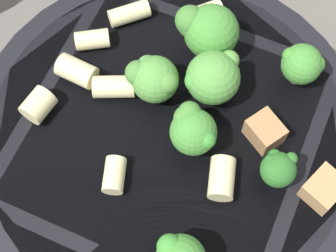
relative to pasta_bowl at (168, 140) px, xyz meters
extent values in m
plane|color=#5B5651|center=(0.00, 0.00, -0.02)|extent=(2.00, 2.00, 0.00)
cylinder|color=black|center=(0.00, 0.00, 0.00)|extent=(0.27, 0.27, 0.03)
cylinder|color=beige|center=(0.00, 0.00, 0.01)|extent=(0.25, 0.25, 0.01)
torus|color=black|center=(0.00, 0.00, 0.01)|extent=(0.27, 0.27, 0.00)
sphere|color=#419137|center=(0.06, 0.06, 0.04)|extent=(0.02, 0.02, 0.02)
cylinder|color=#84AD60|center=(-0.01, -0.03, 0.02)|extent=(0.01, 0.01, 0.01)
sphere|color=#569942|center=(-0.01, -0.03, 0.04)|extent=(0.03, 0.03, 0.03)
sphere|color=#4C843B|center=(-0.01, -0.04, 0.04)|extent=(0.02, 0.02, 0.02)
sphere|color=#538B3A|center=(-0.02, -0.02, 0.04)|extent=(0.02, 0.02, 0.02)
sphere|color=#538F43|center=(-0.02, -0.04, 0.04)|extent=(0.01, 0.01, 0.01)
cylinder|color=#84AD60|center=(-0.07, -0.03, 0.02)|extent=(0.01, 0.01, 0.01)
sphere|color=#478E38|center=(-0.07, -0.03, 0.04)|extent=(0.04, 0.04, 0.04)
sphere|color=#458035|center=(-0.06, -0.04, 0.05)|extent=(0.02, 0.02, 0.02)
sphere|color=#4A823A|center=(-0.06, -0.04, 0.04)|extent=(0.02, 0.02, 0.02)
cylinder|color=#84AD60|center=(-0.09, 0.03, 0.02)|extent=(0.01, 0.01, 0.01)
sphere|color=#478E38|center=(-0.09, 0.03, 0.04)|extent=(0.03, 0.03, 0.03)
sphere|color=#40882F|center=(-0.10, 0.04, 0.04)|extent=(0.01, 0.01, 0.01)
sphere|color=#469134|center=(-0.09, 0.03, 0.04)|extent=(0.01, 0.01, 0.01)
cylinder|color=#93B766|center=(-0.03, 0.07, 0.02)|extent=(0.01, 0.01, 0.01)
sphere|color=#2D6B28|center=(-0.03, 0.07, 0.03)|extent=(0.02, 0.02, 0.02)
sphere|color=#2C6526|center=(-0.04, 0.07, 0.04)|extent=(0.01, 0.01, 0.01)
sphere|color=#2C6629|center=(-0.03, 0.07, 0.04)|extent=(0.01, 0.01, 0.01)
sphere|color=#296E26|center=(-0.03, 0.06, 0.04)|extent=(0.01, 0.01, 0.01)
cylinder|color=#9EC175|center=(-0.01, 0.02, 0.02)|extent=(0.01, 0.01, 0.01)
sphere|color=#478E38|center=(-0.01, 0.02, 0.03)|extent=(0.03, 0.03, 0.03)
sphere|color=#458131|center=(-0.01, 0.01, 0.04)|extent=(0.02, 0.02, 0.02)
sphere|color=#3E9035|center=(-0.01, 0.03, 0.04)|extent=(0.01, 0.01, 0.01)
sphere|color=#498538|center=(-0.01, 0.01, 0.04)|extent=(0.02, 0.02, 0.02)
cylinder|color=#9EC175|center=(-0.04, 0.00, 0.02)|extent=(0.01, 0.01, 0.01)
sphere|color=#569942|center=(-0.04, 0.00, 0.04)|extent=(0.04, 0.04, 0.04)
sphere|color=#4A9B3C|center=(-0.03, -0.01, 0.04)|extent=(0.02, 0.02, 0.02)
sphere|color=#599A41|center=(-0.06, 0.00, 0.04)|extent=(0.01, 0.01, 0.01)
cylinder|color=beige|center=(0.05, -0.07, 0.02)|extent=(0.02, 0.02, 0.02)
cylinder|color=beige|center=(-0.01, -0.09, 0.02)|extent=(0.03, 0.03, 0.01)
cylinder|color=beige|center=(-0.04, -0.09, 0.02)|extent=(0.03, 0.02, 0.01)
cylinder|color=beige|center=(0.00, 0.05, 0.02)|extent=(0.03, 0.03, 0.02)
cylinder|color=beige|center=(0.01, -0.05, 0.02)|extent=(0.03, 0.03, 0.02)
cylinder|color=beige|center=(0.02, -0.07, 0.02)|extent=(0.02, 0.03, 0.02)
cylinder|color=beige|center=(-0.08, -0.05, 0.02)|extent=(0.03, 0.02, 0.02)
cylinder|color=beige|center=(0.05, 0.00, 0.02)|extent=(0.03, 0.03, 0.01)
cube|color=#A87A4C|center=(-0.04, 0.05, 0.02)|extent=(0.02, 0.03, 0.02)
cube|color=tan|center=(-0.04, 0.10, 0.02)|extent=(0.02, 0.02, 0.02)
camera|label=1|loc=(0.10, 0.11, 0.37)|focal=60.00mm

